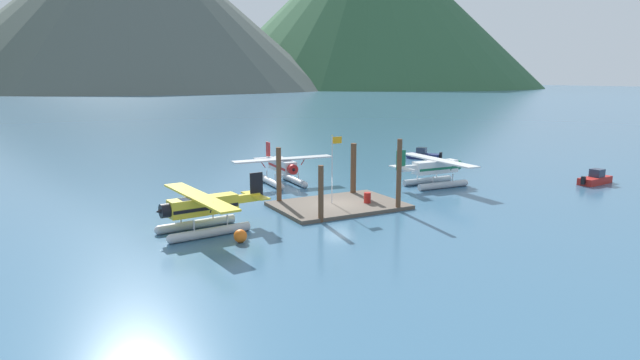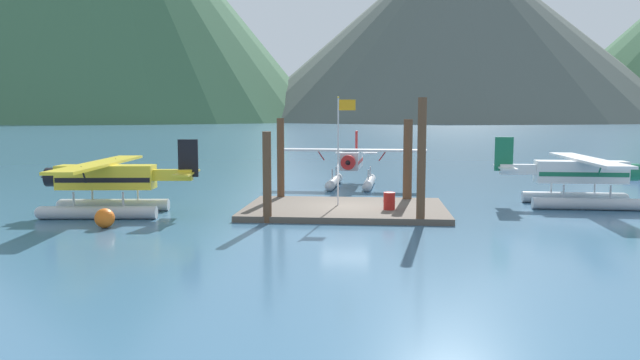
# 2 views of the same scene
# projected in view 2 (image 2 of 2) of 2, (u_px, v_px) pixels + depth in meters

# --- Properties ---
(ground_plane) EXTENTS (1200.00, 1200.00, 0.00)m
(ground_plane) POSITION_uv_depth(u_px,v_px,m) (345.00, 212.00, 31.34)
(ground_plane) COLOR #38607F
(dock_platform) EXTENTS (10.41, 7.23, 0.30)m
(dock_platform) POSITION_uv_depth(u_px,v_px,m) (345.00, 209.00, 31.32)
(dock_platform) COLOR brown
(dock_platform) RESTS_ON ground
(piling_near_left) EXTENTS (0.41, 0.41, 4.30)m
(piling_near_left) POSITION_uv_depth(u_px,v_px,m) (267.00, 177.00, 28.00)
(piling_near_left) COLOR brown
(piling_near_left) RESTS_ON ground
(piling_near_right) EXTENTS (0.40, 0.40, 5.86)m
(piling_near_right) POSITION_uv_depth(u_px,v_px,m) (421.00, 162.00, 27.35)
(piling_near_right) COLOR brown
(piling_near_right) RESTS_ON ground
(piling_far_left) EXTENTS (0.43, 0.43, 4.88)m
(piling_far_left) POSITION_uv_depth(u_px,v_px,m) (281.00, 160.00, 34.69)
(piling_far_left) COLOR brown
(piling_far_left) RESTS_ON ground
(piling_far_right) EXTENTS (0.51, 0.51, 4.82)m
(piling_far_right) POSITION_uv_depth(u_px,v_px,m) (408.00, 162.00, 33.88)
(piling_far_right) COLOR brown
(piling_far_right) RESTS_ON ground
(flagpole) EXTENTS (0.95, 0.10, 5.73)m
(flagpole) POSITION_uv_depth(u_px,v_px,m) (341.00, 138.00, 31.31)
(flagpole) COLOR silver
(flagpole) RESTS_ON dock_platform
(fuel_drum) EXTENTS (0.62, 0.62, 0.88)m
(fuel_drum) POSITION_uv_depth(u_px,v_px,m) (389.00, 201.00, 30.13)
(fuel_drum) COLOR #AD1E19
(fuel_drum) RESTS_ON dock_platform
(mooring_buoy) EXTENTS (0.88, 0.88, 0.88)m
(mooring_buoy) POSITION_uv_depth(u_px,v_px,m) (105.00, 218.00, 26.86)
(mooring_buoy) COLOR orange
(mooring_buoy) RESTS_ON ground
(mountain_ridge_west_peak) EXTENTS (334.80, 334.80, 144.23)m
(mountain_ridge_west_peak) POSITION_uv_depth(u_px,v_px,m) (452.00, 29.00, 466.06)
(mountain_ridge_west_peak) COLOR #4C5651
(mountain_ridge_west_peak) RESTS_ON ground
(seaplane_yellow_port_aft) EXTENTS (7.96, 10.49, 3.84)m
(seaplane_yellow_port_aft) POSITION_uv_depth(u_px,v_px,m) (106.00, 184.00, 30.23)
(seaplane_yellow_port_aft) COLOR #B7BABF
(seaplane_yellow_port_aft) RESTS_ON ground
(seaplane_silver_bow_centre) EXTENTS (10.46, 7.98, 3.84)m
(seaplane_silver_bow_centre) POSITION_uv_depth(u_px,v_px,m) (352.00, 165.00, 42.17)
(seaplane_silver_bow_centre) COLOR #B7BABF
(seaplane_silver_bow_centre) RESTS_ON ground
(seaplane_white_stbd_fwd) EXTENTS (7.98, 10.44, 3.84)m
(seaplane_white_stbd_fwd) POSITION_uv_depth(u_px,v_px,m) (581.00, 178.00, 33.05)
(seaplane_white_stbd_fwd) COLOR #B7BABF
(seaplane_white_stbd_fwd) RESTS_ON ground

